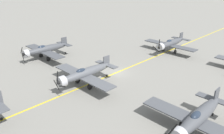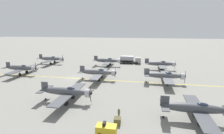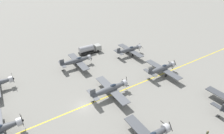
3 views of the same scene
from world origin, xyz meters
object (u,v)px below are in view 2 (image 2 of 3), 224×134
Objects in this scene: airplane_near_center at (22,68)px; airplane_far_center at (165,76)px; ground_crew_walking at (119,113)px; airplane_mid_center at (99,72)px; airplane_near_left at (52,59)px; tow_tractor at (106,129)px; airplane_far_left at (161,64)px; supply_crate_by_tanker at (117,121)px; airplane_far_right at (196,109)px; airplane_mid_left at (108,61)px; airplane_mid_right at (67,92)px; fuel_tanker at (131,60)px.

airplane_near_center is 1.00× the size of airplane_far_center.
airplane_far_center is 7.15× the size of ground_crew_walking.
ground_crew_walking is at bearing 38.61° from airplane_mid_center.
airplane_near_left reaches higher than tow_tractor.
airplane_far_left is 4.62× the size of tow_tractor.
airplane_near_left is 1.00× the size of airplane_far_center.
airplane_far_left is at bearing 166.47° from supply_crate_by_tanker.
airplane_far_right is 40.54m from airplane_mid_left.
airplane_far_center is 25.49m from tow_tractor.
airplane_mid_center is (17.05, 1.18, 0.00)m from airplane_mid_left.
airplane_far_left reaches higher than tow_tractor.
tow_tractor is (40.34, 30.59, -1.22)m from airplane_near_left.
airplane_far_center is at bearing 157.61° from supply_crate_by_tanker.
airplane_near_center is 42.86m from airplane_far_left.
airplane_mid_center is 4.62× the size of tow_tractor.
tow_tractor is at bearing 61.24° from airplane_near_center.
airplane_mid_right is at bearing -48.99° from airplane_far_left.
airplane_mid_left is 1.50× the size of fuel_tanker.
airplane_far_left is 40.17m from airplane_near_left.
airplane_mid_right is 4.62× the size of tow_tractor.
fuel_tanker is (-22.94, 29.77, -0.50)m from airplane_near_center.
airplane_near_center is 1.00× the size of airplane_mid_center.
airplane_far_left is 1.00× the size of airplane_mid_right.
ground_crew_walking is (34.00, -8.60, -1.10)m from airplane_far_left.
airplane_far_right is 11.68m from supply_crate_by_tanker.
airplane_far_center is (-0.01, 17.00, 0.00)m from airplane_mid_center.
airplane_mid_center is at bearing -134.31° from airplane_far_right.
airplane_mid_left is at bearing 135.81° from airplane_near_center.
airplane_mid_center reaches higher than airplane_far_right.
airplane_far_right is 7.15× the size of ground_crew_walking.
fuel_tanker reaches higher than supply_crate_by_tanker.
tow_tractor is (47.15, 1.11, -0.72)m from fuel_tanker.
airplane_near_left is 47.79m from ground_crew_walking.
airplane_far_right is 43.37m from fuel_tanker.
airplane_far_center is 21.03m from ground_crew_walking.
supply_crate_by_tanker is (20.74, 8.45, -1.53)m from airplane_mid_center.
fuel_tanker is at bearing -167.42° from airplane_far_center.
airplane_far_right is 21.68m from airplane_mid_right.
airplane_mid_left reaches higher than airplane_far_right.
airplane_near_left is at bearing -109.34° from airplane_far_left.
airplane_far_center is 1.50× the size of fuel_tanker.
supply_crate_by_tanker is at bearing 41.47° from airplane_near_left.
airplane_mid_right is at bearing -63.33° from airplane_far_center.
airplane_mid_center is 10.41× the size of supply_crate_by_tanker.
airplane_far_right is 1.00× the size of airplane_far_center.
airplane_far_right is at bearing 21.10° from airplane_mid_left.
airplane_mid_left is at bearing 161.50° from airplane_mid_right.
ground_crew_walking is at bearing -85.02° from airplane_far_right.
airplane_near_center is 26.57m from airplane_mid_right.
airplane_far_right is 1.00× the size of airplane_near_center.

